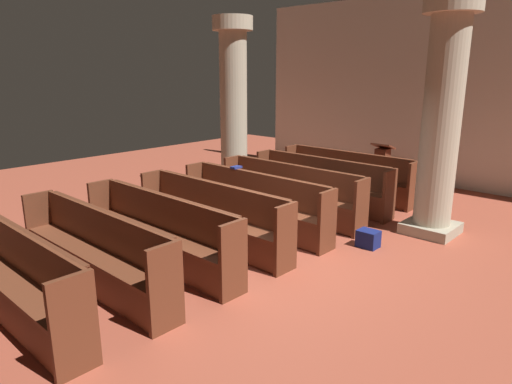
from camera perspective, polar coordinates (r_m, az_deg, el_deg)
ground_plane at (r=7.13m, az=1.77°, el=-7.43°), size 19.20×19.20×0.00m
back_wall at (r=11.90m, az=21.87°, el=11.62°), size 10.00×0.16×4.50m
pew_row_0 at (r=10.28m, az=11.26°, el=2.29°), size 3.12×0.46×0.98m
pew_row_1 at (r=9.46m, az=8.07°, el=1.35°), size 3.12×0.46×0.98m
pew_row_2 at (r=8.68m, az=4.30°, el=0.23°), size 3.12×0.47×0.98m
pew_row_3 at (r=7.94m, az=-0.20°, el=-1.11°), size 3.12×0.46×0.98m
pew_row_4 at (r=7.27m, az=-5.57°, el=-2.69°), size 3.12×0.46×0.98m
pew_row_5 at (r=6.69m, az=-11.96°, el=-4.54°), size 3.12×0.47×0.98m
pew_row_6 at (r=6.21m, az=-19.51°, el=-6.64°), size 3.12×0.46×0.98m
pew_row_7 at (r=5.86m, az=-28.21°, el=-8.89°), size 3.12×0.46×0.98m
pillar_aisle_side at (r=8.07m, az=22.18°, el=8.79°), size 0.89×0.89×3.86m
pillar_far_side at (r=10.56m, az=-2.82°, el=11.02°), size 0.89×0.89×3.86m
lectern at (r=11.22m, az=15.38°, el=2.74°), size 0.48×0.45×1.08m
hymn_book at (r=8.38m, az=-2.50°, el=3.10°), size 0.13×0.20×0.04m
kneeler_box_navy at (r=7.48m, az=13.82°, el=-5.68°), size 0.32×0.26×0.27m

